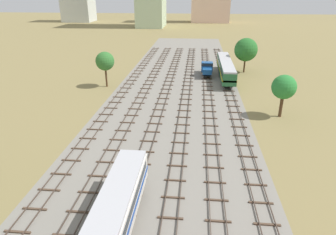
# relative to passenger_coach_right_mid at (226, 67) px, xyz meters

# --- Properties ---
(ground_plane) EXTENTS (480.00, 480.00, 0.00)m
(ground_plane) POSITION_rel_passenger_coach_right_mid_xyz_m (-10.85, -25.10, -2.61)
(ground_plane) COLOR olive
(ballast_bed) EXTENTS (25.70, 176.00, 0.01)m
(ballast_bed) POSITION_rel_passenger_coach_right_mid_xyz_m (-10.85, -25.10, -2.61)
(ballast_bed) COLOR gray
(ballast_bed) RESTS_ON ground
(track_far_left) EXTENTS (2.40, 126.00, 0.29)m
(track_far_left) POSITION_rel_passenger_coach_right_mid_xyz_m (-21.70, -24.10, -2.48)
(track_far_left) COLOR #47382D
(track_far_left) RESTS_ON ground
(track_left) EXTENTS (2.40, 126.00, 0.29)m
(track_left) POSITION_rel_passenger_coach_right_mid_xyz_m (-17.36, -24.10, -2.48)
(track_left) COLOR #47382D
(track_left) RESTS_ON ground
(track_centre_left) EXTENTS (2.40, 126.00, 0.29)m
(track_centre_left) POSITION_rel_passenger_coach_right_mid_xyz_m (-13.02, -24.10, -2.48)
(track_centre_left) COLOR #47382D
(track_centre_left) RESTS_ON ground
(track_centre) EXTENTS (2.40, 126.00, 0.29)m
(track_centre) POSITION_rel_passenger_coach_right_mid_xyz_m (-8.68, -24.10, -2.48)
(track_centre) COLOR #47382D
(track_centre) RESTS_ON ground
(track_centre_right) EXTENTS (2.40, 126.00, 0.29)m
(track_centre_right) POSITION_rel_passenger_coach_right_mid_xyz_m (-4.34, -24.10, -2.48)
(track_centre_right) COLOR #47382D
(track_centre_right) RESTS_ON ground
(track_right) EXTENTS (2.40, 126.00, 0.29)m
(track_right) POSITION_rel_passenger_coach_right_mid_xyz_m (-0.00, -24.10, -2.48)
(track_right) COLOR #47382D
(track_right) RESTS_ON ground
(passenger_coach_right_mid) EXTENTS (2.96, 22.00, 3.80)m
(passenger_coach_right_mid) POSITION_rel_passenger_coach_right_mid_xyz_m (0.00, 0.00, 0.00)
(passenger_coach_right_mid) COLOR #286638
(passenger_coach_right_mid) RESTS_ON ground
(shunter_loco_centre_right_midfar) EXTENTS (2.74, 8.46, 3.10)m
(shunter_loco_centre_right_midfar) POSITION_rel_passenger_coach_right_mid_xyz_m (-4.34, 1.69, -0.60)
(shunter_loco_centre_right_midfar) COLOR #194C8C
(shunter_loco_centre_right_midfar) RESTS_ON ground
(lineside_tree_1) EXTENTS (3.94, 3.94, 7.52)m
(lineside_tree_1) POSITION_rel_passenger_coach_right_mid_xyz_m (-26.09, -9.70, 2.91)
(lineside_tree_1) COLOR #4C331E
(lineside_tree_1) RESTS_ON ground
(lineside_tree_2) EXTENTS (5.69, 5.69, 8.55)m
(lineside_tree_2) POSITION_rel_passenger_coach_right_mid_xyz_m (5.20, 5.78, 3.08)
(lineside_tree_2) COLOR #4C331E
(lineside_tree_2) RESTS_ON ground
(lineside_tree_4) EXTENTS (3.91, 3.91, 7.05)m
(lineside_tree_4) POSITION_rel_passenger_coach_right_mid_xyz_m (7.21, -23.52, 2.43)
(lineside_tree_4) COLOR #4C331E
(lineside_tree_4) RESTS_ON ground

